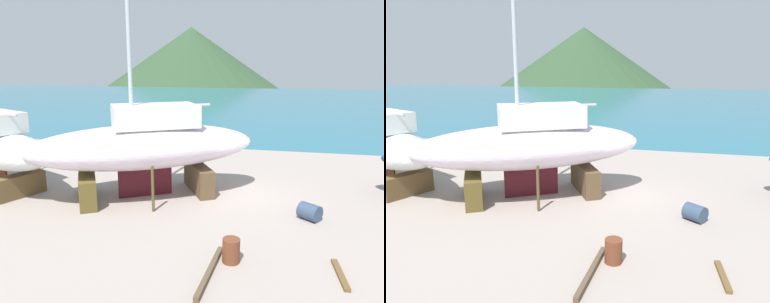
# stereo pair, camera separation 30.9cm
# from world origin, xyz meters

# --- Properties ---
(ground_plane) EXTENTS (46.65, 46.65, 0.00)m
(ground_plane) POSITION_xyz_m (0.00, -2.37, 0.00)
(ground_plane) COLOR #A5978C
(sea_water) EXTENTS (173.74, 70.78, 0.01)m
(sea_water) POSITION_xyz_m (0.00, 44.69, 0.00)
(sea_water) COLOR teal
(sea_water) RESTS_ON ground
(headland_hill) EXTENTS (117.74, 117.74, 39.69)m
(headland_hill) POSITION_xyz_m (-29.75, 123.92, 0.00)
(headland_hill) COLOR #324E2F
(headland_hill) RESTS_ON ground
(sailboat_mid_port) EXTENTS (10.64, 7.98, 16.47)m
(sailboat_mid_port) POSITION_xyz_m (-4.09, -1.23, 2.40)
(sailboat_mid_port) COLOR brown
(sailboat_mid_port) RESTS_ON ground
(barrel_rust_far) EXTENTS (1.02, 1.00, 0.66)m
(barrel_rust_far) POSITION_xyz_m (3.01, -2.40, 0.33)
(barrel_rust_far) COLOR #364A65
(barrel_rust_far) RESTS_ON ground
(barrel_ochre) EXTENTS (0.56, 0.56, 0.76)m
(barrel_ochre) POSITION_xyz_m (0.37, -6.18, 0.38)
(barrel_ochre) COLOR brown
(barrel_ochre) RESTS_ON ground
(barrel_tipped_center) EXTENTS (0.75, 0.75, 0.75)m
(barrel_tipped_center) POSITION_xyz_m (-9.68, 4.55, 0.38)
(barrel_tipped_center) COLOR navy
(barrel_tipped_center) RESTS_ON ground
(timber_plank_near) EXTENTS (0.39, 2.78, 0.17)m
(timber_plank_near) POSITION_xyz_m (-0.15, -6.99, 0.09)
(timber_plank_near) COLOR brown
(timber_plank_near) RESTS_ON ground
(timber_plank_far) EXTENTS (0.29, 1.57, 0.10)m
(timber_plank_far) POSITION_xyz_m (3.53, -6.28, 0.05)
(timber_plank_far) COLOR brown
(timber_plank_far) RESTS_ON ground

